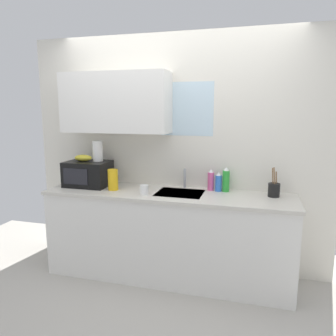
# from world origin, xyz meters

# --- Properties ---
(kitchen_wall_assembly) EXTENTS (3.27, 0.42, 2.50)m
(kitchen_wall_assembly) POSITION_xyz_m (-0.13, 0.30, 1.37)
(kitchen_wall_assembly) COLOR silver
(kitchen_wall_assembly) RESTS_ON ground
(counter_unit) EXTENTS (2.50, 0.63, 0.90)m
(counter_unit) POSITION_xyz_m (0.00, 0.00, 0.46)
(counter_unit) COLOR white
(counter_unit) RESTS_ON ground
(sink_faucet) EXTENTS (0.03, 0.03, 0.20)m
(sink_faucet) POSITION_xyz_m (0.12, 0.24, 1.00)
(sink_faucet) COLOR #B2B5BA
(sink_faucet) RESTS_ON counter_unit
(microwave) EXTENTS (0.46, 0.35, 0.27)m
(microwave) POSITION_xyz_m (-0.92, 0.05, 1.04)
(microwave) COLOR black
(microwave) RESTS_ON counter_unit
(banana_bunch) EXTENTS (0.20, 0.11, 0.07)m
(banana_bunch) POSITION_xyz_m (-0.97, 0.05, 1.20)
(banana_bunch) COLOR gold
(banana_bunch) RESTS_ON microwave
(paper_towel_roll) EXTENTS (0.11, 0.11, 0.22)m
(paper_towel_roll) POSITION_xyz_m (-0.82, 0.10, 1.28)
(paper_towel_roll) COLOR white
(paper_towel_roll) RESTS_ON microwave
(dish_soap_bottle_pink) EXTENTS (0.06, 0.06, 0.22)m
(dish_soap_bottle_pink) POSITION_xyz_m (0.40, 0.21, 1.00)
(dish_soap_bottle_pink) COLOR #E55999
(dish_soap_bottle_pink) RESTS_ON counter_unit
(dish_soap_bottle_blue) EXTENTS (0.07, 0.07, 0.20)m
(dish_soap_bottle_blue) POSITION_xyz_m (0.48, 0.19, 0.99)
(dish_soap_bottle_blue) COLOR blue
(dish_soap_bottle_blue) RESTS_ON counter_unit
(dish_soap_bottle_green) EXTENTS (0.07, 0.07, 0.25)m
(dish_soap_bottle_green) POSITION_xyz_m (0.55, 0.20, 1.02)
(dish_soap_bottle_green) COLOR green
(dish_soap_bottle_green) RESTS_ON counter_unit
(cereal_canister) EXTENTS (0.10, 0.10, 0.22)m
(cereal_canister) POSITION_xyz_m (-0.58, -0.05, 1.01)
(cereal_canister) COLOR gold
(cereal_canister) RESTS_ON counter_unit
(mug_white) EXTENTS (0.08, 0.08, 0.09)m
(mug_white) POSITION_xyz_m (-0.20, -0.14, 0.95)
(mug_white) COLOR white
(mug_white) RESTS_ON counter_unit
(utensil_crock) EXTENTS (0.11, 0.11, 0.29)m
(utensil_crock) POSITION_xyz_m (1.02, 0.12, 0.97)
(utensil_crock) COLOR black
(utensil_crock) RESTS_ON counter_unit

